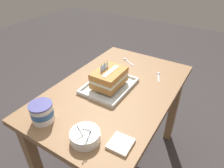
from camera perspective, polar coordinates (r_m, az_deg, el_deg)
ground_plane at (r=1.84m, az=0.60°, el=-21.10°), size 8.00×8.00×0.00m
dining_table at (r=1.36m, az=0.76°, el=-5.42°), size 1.12×0.71×0.76m
foil_tray at (r=1.30m, az=-0.80°, el=-0.66°), size 0.34×0.26×0.02m
birthday_cake at (r=1.26m, az=-0.83°, el=1.87°), size 0.21×0.16×0.15m
bowl_stack at (r=0.97m, az=-7.67°, el=-14.47°), size 0.14×0.14×0.11m
ice_cream_tub at (r=1.09m, az=-19.28°, el=-7.59°), size 0.12×0.12×0.11m
serving_spoon_near_tray at (r=1.63m, az=4.15°, el=6.78°), size 0.08×0.13×0.01m
serving_spoon_by_bowls at (r=1.46m, az=13.06°, el=2.63°), size 0.12×0.06×0.01m
napkin_pile at (r=0.95m, az=2.46°, el=-16.58°), size 0.11×0.11×0.01m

